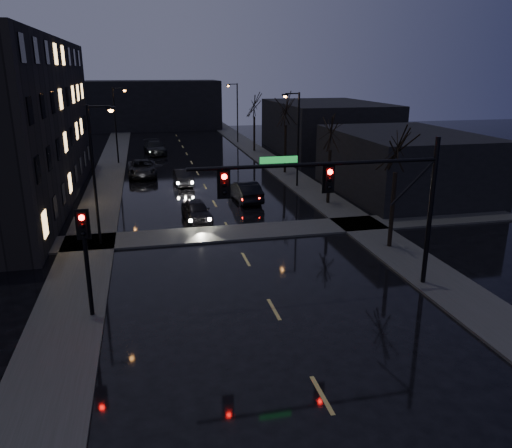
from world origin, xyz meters
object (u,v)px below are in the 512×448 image
oncoming_car_a (196,210)px  oncoming_car_b (183,177)px  lead_car (245,191)px  oncoming_car_c (142,168)px  oncoming_car_d (155,148)px

oncoming_car_a → oncoming_car_b: 11.13m
oncoming_car_a → lead_car: (4.25, 4.36, 0.10)m
oncoming_car_a → lead_car: size_ratio=0.84×
oncoming_car_a → oncoming_car_b: bearing=83.6°
oncoming_car_b → oncoming_car_c: 5.69m
oncoming_car_b → oncoming_car_d: (-1.93, 17.57, 0.14)m
oncoming_car_b → oncoming_car_d: size_ratio=0.73×
oncoming_car_d → oncoming_car_c: bearing=-103.9°
oncoming_car_b → oncoming_car_a: bearing=-93.9°
oncoming_car_a → oncoming_car_b: oncoming_car_a is taller
oncoming_car_a → oncoming_car_c: size_ratio=0.71×
oncoming_car_b → oncoming_car_c: oncoming_car_c is taller
oncoming_car_b → oncoming_car_c: (-3.50, 4.49, 0.12)m
oncoming_car_b → lead_car: bearing=-61.8°
oncoming_car_a → oncoming_car_d: (-1.93, 28.71, 0.12)m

